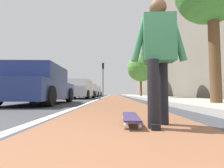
% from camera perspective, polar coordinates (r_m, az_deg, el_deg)
% --- Properties ---
extents(ground_plane, '(80.00, 80.00, 0.00)m').
position_cam_1_polar(ground_plane, '(10.66, 1.32, -5.61)').
color(ground_plane, '#38383D').
extents(bike_lane_paint, '(56.00, 2.18, 0.00)m').
position_cam_1_polar(bike_lane_paint, '(24.66, 0.99, -4.35)').
color(bike_lane_paint, brown).
rests_on(bike_lane_paint, ground).
extents(lane_stripe_white, '(52.00, 0.16, 0.01)m').
position_cam_1_polar(lane_stripe_white, '(20.69, -2.40, -4.52)').
color(lane_stripe_white, silver).
rests_on(lane_stripe_white, ground).
extents(sidewalk_curb, '(52.00, 3.20, 0.14)m').
position_cam_1_polar(sidewalk_curb, '(18.96, 11.06, -4.36)').
color(sidewalk_curb, '#9E9B93').
rests_on(sidewalk_curb, ground).
extents(building_facade, '(40.00, 1.20, 12.19)m').
position_cam_1_polar(building_facade, '(24.20, 16.17, 10.32)').
color(building_facade, slate).
rests_on(building_facade, ground).
extents(skateboard, '(0.85, 0.23, 0.11)m').
position_cam_1_polar(skateboard, '(2.23, 6.63, -11.61)').
color(skateboard, white).
rests_on(skateboard, ground).
extents(skater_person, '(0.46, 0.72, 1.64)m').
position_cam_1_polar(skater_person, '(2.19, 16.09, 10.64)').
color(skater_person, black).
rests_on(skater_person, ground).
extents(parked_car_near, '(4.19, 2.07, 1.49)m').
position_cam_1_polar(parked_car_near, '(6.98, -24.31, -0.55)').
color(parked_car_near, navy).
rests_on(parked_car_near, ground).
extents(parked_car_mid, '(4.52, 2.07, 1.50)m').
position_cam_1_polar(parked_car_mid, '(13.38, -11.24, -1.98)').
color(parked_car_mid, '#B7B7BC').
rests_on(parked_car_mid, ground).
extents(parked_car_far, '(4.06, 2.10, 1.50)m').
position_cam_1_polar(parked_car_far, '(19.36, -8.15, -2.44)').
color(parked_car_far, '#B7B7BC').
rests_on(parked_car_far, ground).
extents(parked_car_end, '(4.53, 2.07, 1.50)m').
position_cam_1_polar(parked_car_end, '(25.75, -5.90, -2.67)').
color(parked_car_end, '#B7B7BC').
rests_on(parked_car_end, ground).
extents(traffic_light, '(0.33, 0.28, 4.66)m').
position_cam_1_polar(traffic_light, '(22.37, -3.20, 3.75)').
color(traffic_light, '#2D2D2D').
rests_on(traffic_light, ground).
extents(street_tree_mid, '(2.21, 2.21, 4.31)m').
position_cam_1_polar(street_tree_mid, '(11.93, 15.48, 10.20)').
color(street_tree_mid, brown).
rests_on(street_tree_mid, ground).
extents(street_tree_far, '(2.99, 2.99, 4.75)m').
position_cam_1_polar(street_tree_far, '(18.30, 10.18, 5.56)').
color(street_tree_far, brown).
rests_on(street_tree_far, ground).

